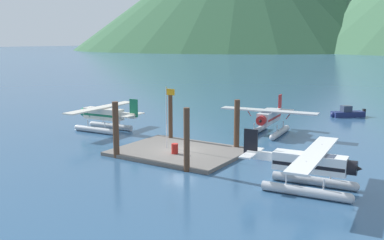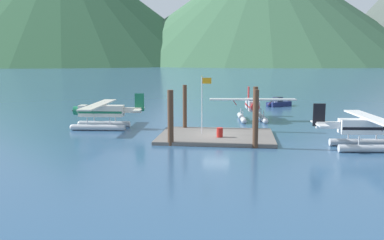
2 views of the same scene
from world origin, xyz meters
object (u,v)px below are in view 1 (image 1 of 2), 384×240
at_px(flagpole, 168,110).
at_px(boat_navy_open_north, 347,113).
at_px(seaplane_cream_port_fwd, 103,117).
at_px(seaplane_white_stbd_aft, 310,168).
at_px(fuel_drum, 175,149).
at_px(seaplane_silver_bow_right, 269,120).

distance_m(flagpole, boat_navy_open_north, 29.37).
distance_m(seaplane_cream_port_fwd, boat_navy_open_north, 31.73).
xyz_separation_m(flagpole, seaplane_white_stbd_aft, (14.22, -3.80, -2.23)).
distance_m(fuel_drum, seaplane_white_stbd_aft, 12.81).
bearing_deg(seaplane_silver_bow_right, boat_navy_open_north, 73.98).
distance_m(seaplane_white_stbd_aft, seaplane_silver_bow_right, 18.05).
xyz_separation_m(flagpole, fuel_drum, (1.67, -1.36, -3.07)).
height_order(flagpole, boat_navy_open_north, flagpole).
height_order(seaplane_white_stbd_aft, seaplane_silver_bow_right, same).
relative_size(fuel_drum, seaplane_cream_port_fwd, 0.08).
bearing_deg(seaplane_white_stbd_aft, seaplane_silver_bow_right, 120.79).
bearing_deg(seaplane_cream_port_fwd, fuel_drum, -21.36).
relative_size(seaplane_cream_port_fwd, seaplane_white_stbd_aft, 1.00).
relative_size(flagpole, seaplane_cream_port_fwd, 0.53).
bearing_deg(flagpole, fuel_drum, -39.18).
relative_size(seaplane_white_stbd_aft, boat_navy_open_north, 2.52).
height_order(seaplane_white_stbd_aft, boat_navy_open_north, seaplane_white_stbd_aft).
height_order(flagpole, seaplane_white_stbd_aft, flagpole).
relative_size(flagpole, seaplane_white_stbd_aft, 0.53).
xyz_separation_m(seaplane_white_stbd_aft, boat_navy_open_north, (-4.68, 31.38, -1.09)).
bearing_deg(fuel_drum, seaplane_silver_bow_right, 75.79).
distance_m(seaplane_silver_bow_right, boat_navy_open_north, 16.55).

